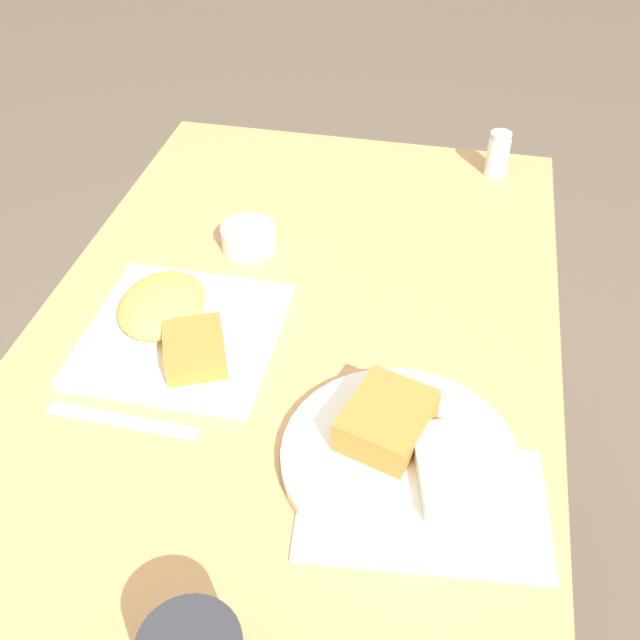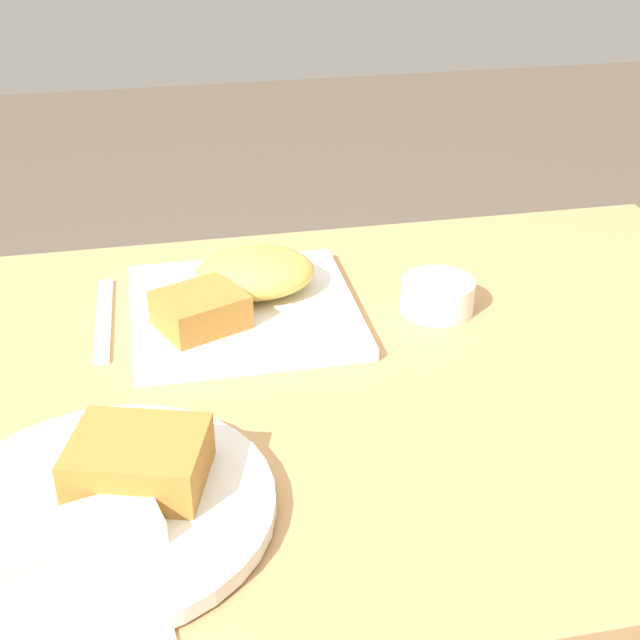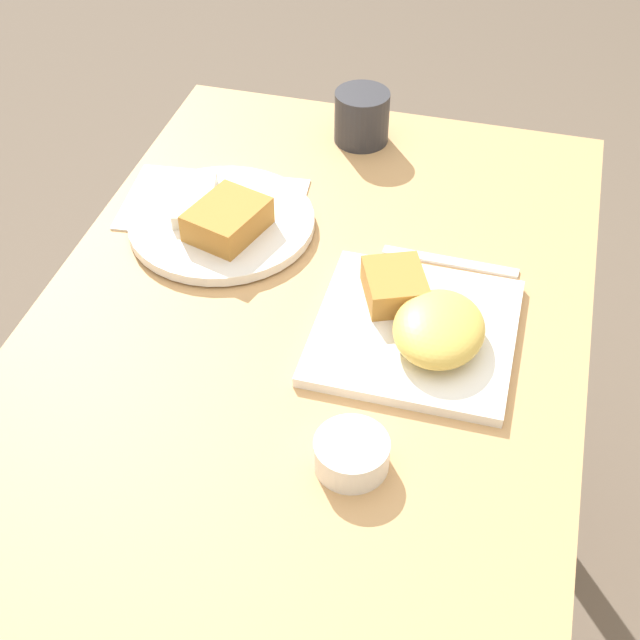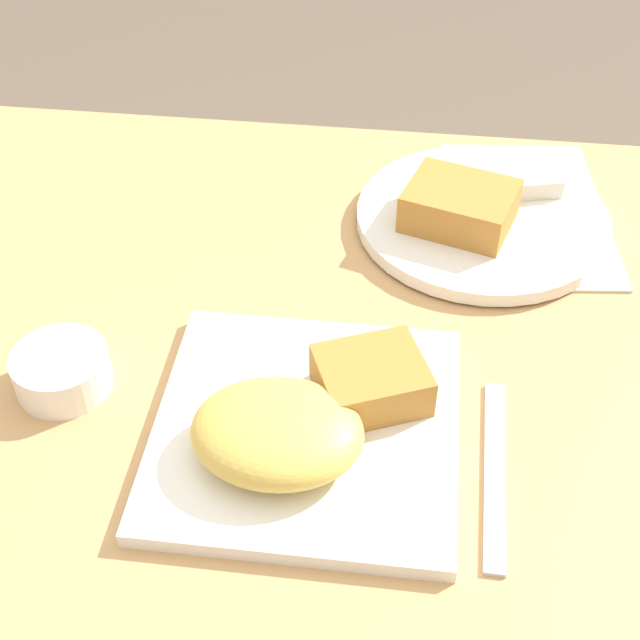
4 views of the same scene
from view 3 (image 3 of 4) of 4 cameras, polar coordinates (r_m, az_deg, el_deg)
name	(u,v)px [view 3 (image 3 of 4)]	position (r m, az deg, el deg)	size (l,w,h in m)	color
ground_plane	(307,635)	(1.70, -0.81, -19.50)	(8.00, 8.00, 0.00)	brown
dining_table	(302,389)	(1.15, -1.13, -4.41)	(1.08, 0.68, 0.76)	tan
menu_card	(214,204)	(1.29, -6.82, 7.38)	(0.18, 0.27, 0.00)	silver
plate_square_near	(421,324)	(1.07, 6.48, -0.26)	(0.24, 0.24, 0.06)	white
plate_oval_far	(221,219)	(1.23, -6.36, 6.41)	(0.26, 0.26, 0.05)	white
sauce_ramekin	(351,453)	(0.93, 2.03, -8.51)	(0.08, 0.08, 0.04)	white
butter_knife	(450,262)	(1.19, 8.32, 3.72)	(0.02, 0.18, 0.00)	silver
coffee_mug	(362,117)	(1.40, 2.69, 12.86)	(0.08, 0.08, 0.08)	#2D2D33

